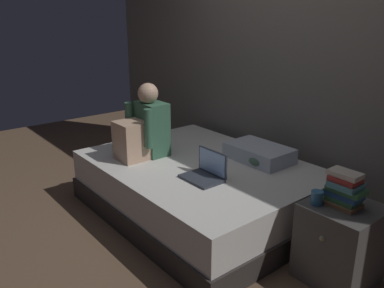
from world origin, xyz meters
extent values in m
plane|color=brown|center=(0.00, 0.00, 0.00)|extent=(8.00, 8.00, 0.00)
cube|color=slate|center=(0.00, 1.20, 1.35)|extent=(5.60, 0.10, 2.70)
cube|color=#332D2B|center=(-0.20, 0.30, 0.09)|extent=(2.00, 1.50, 0.19)
cube|color=silver|center=(-0.20, 0.30, 0.33)|extent=(1.96, 1.46, 0.28)
cube|color=#474442|center=(1.10, 0.41, 0.27)|extent=(0.44, 0.44, 0.54)
sphere|color=gray|center=(1.10, 0.19, 0.39)|extent=(0.04, 0.04, 0.04)
cube|color=#38664C|center=(-0.64, 0.11, 0.70)|extent=(0.30, 0.20, 0.48)
sphere|color=tan|center=(-0.64, 0.08, 1.03)|extent=(0.18, 0.18, 0.18)
cube|color=tan|center=(-0.64, -0.11, 0.63)|extent=(0.26, 0.24, 0.34)
cylinder|color=#38664C|center=(-0.80, -0.03, 0.76)|extent=(0.07, 0.07, 0.34)
cylinder|color=#38664C|center=(-0.48, -0.03, 0.76)|extent=(0.07, 0.07, 0.34)
cube|color=#333842|center=(0.09, 0.07, 0.47)|extent=(0.32, 0.22, 0.02)
cube|color=#333842|center=(0.09, 0.19, 0.58)|extent=(0.32, 0.01, 0.20)
cube|color=#8CB2EA|center=(0.09, 0.18, 0.58)|extent=(0.29, 0.00, 0.18)
cube|color=silver|center=(0.08, 0.75, 0.53)|extent=(0.56, 0.36, 0.13)
cube|color=brown|center=(1.08, 0.40, 0.55)|extent=(0.23, 0.15, 0.03)
cube|color=#387042|center=(1.08, 0.41, 0.58)|extent=(0.19, 0.13, 0.03)
cube|color=#284C84|center=(1.08, 0.41, 0.61)|extent=(0.21, 0.14, 0.04)
cube|color=#387042|center=(1.10, 0.41, 0.65)|extent=(0.22, 0.14, 0.03)
cube|color=teal|center=(1.09, 0.40, 0.68)|extent=(0.18, 0.16, 0.04)
cube|color=#9E2D28|center=(1.08, 0.40, 0.72)|extent=(0.17, 0.14, 0.04)
cube|color=beige|center=(1.08, 0.40, 0.75)|extent=(0.19, 0.12, 0.03)
cylinder|color=teal|center=(0.97, 0.29, 0.58)|extent=(0.08, 0.08, 0.09)
ellipsoid|color=#8E3D47|center=(0.11, 0.71, 0.52)|extent=(0.19, 0.16, 0.10)
ellipsoid|color=#3D4C8E|center=(0.24, 0.74, 0.53)|extent=(0.23, 0.20, 0.13)
ellipsoid|color=#4C6B56|center=(0.18, 0.64, 0.52)|extent=(0.20, 0.17, 0.11)
camera|label=1|loc=(2.23, -1.75, 1.70)|focal=36.85mm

